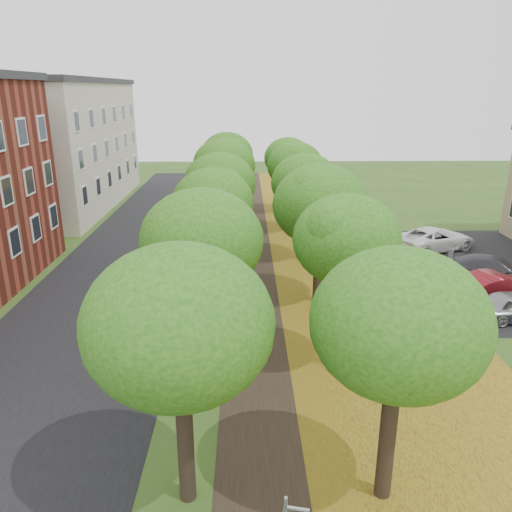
{
  "coord_description": "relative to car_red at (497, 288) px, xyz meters",
  "views": [
    {
      "loc": [
        -0.73,
        -9.8,
        9.55
      ],
      "look_at": [
        -0.3,
        11.2,
        2.5
      ],
      "focal_mm": 35.0,
      "sensor_mm": 36.0,
      "label": 1
    }
  ],
  "objects": [
    {
      "name": "parking_lot",
      "position": [
        2.5,
        4.38,
        -0.71
      ],
      "size": [
        9.0,
        16.0,
        0.01
      ],
      "primitive_type": "cube",
      "color": "black",
      "rests_on": "ground"
    },
    {
      "name": "footpath",
      "position": [
        -11.0,
        3.38,
        -0.71
      ],
      "size": [
        3.2,
        70.0,
        0.01
      ],
      "primitive_type": "cube",
      "color": "black",
      "rests_on": "ground"
    },
    {
      "name": "tree_row_east",
      "position": [
        -8.4,
        3.38,
        3.84
      ],
      "size": [
        3.99,
        33.99,
        6.28
      ],
      "color": "black",
      "rests_on": "ground"
    },
    {
      "name": "street_asphalt",
      "position": [
        -18.5,
        3.38,
        -0.71
      ],
      "size": [
        8.0,
        70.0,
        0.01
      ],
      "primitive_type": "cube",
      "color": "black",
      "rests_on": "ground"
    },
    {
      "name": "car_red",
      "position": [
        0.0,
        0.0,
        0.0
      ],
      "size": [
        4.59,
        2.56,
        1.43
      ],
      "primitive_type": "imported",
      "rotation": [
        0.0,
        0.0,
        1.82
      ],
      "color": "maroon",
      "rests_on": "ground"
    },
    {
      "name": "tree_row_west",
      "position": [
        -13.2,
        3.38,
        3.84
      ],
      "size": [
        3.99,
        33.99,
        6.28
      ],
      "color": "black",
      "rests_on": "ground"
    },
    {
      "name": "building_cream",
      "position": [
        -28.0,
        21.38,
        4.49
      ],
      "size": [
        10.3,
        20.3,
        10.4
      ],
      "color": "beige",
      "rests_on": "ground"
    },
    {
      "name": "leaf_verge",
      "position": [
        -6.0,
        3.38,
        -0.71
      ],
      "size": [
        7.5,
        70.0,
        0.01
      ],
      "primitive_type": "cube",
      "color": "#A6971E",
      "rests_on": "ground"
    },
    {
      "name": "car_white",
      "position": [
        0.0,
        8.04,
        -0.0
      ],
      "size": [
        5.65,
        4.23,
        1.43
      ],
      "primitive_type": "imported",
      "rotation": [
        0.0,
        0.0,
        1.98
      ],
      "color": "white",
      "rests_on": "ground"
    },
    {
      "name": "car_grey",
      "position": [
        1.07,
        2.43,
        -0.03
      ],
      "size": [
        5.07,
        3.59,
        1.36
      ],
      "primitive_type": "imported",
      "rotation": [
        0.0,
        0.0,
        1.17
      ],
      "color": "#36353B",
      "rests_on": "ground"
    },
    {
      "name": "ground",
      "position": [
        -11.0,
        -11.62,
        -0.72
      ],
      "size": [
        120.0,
        120.0,
        0.0
      ],
      "primitive_type": "plane",
      "color": "#2D4C19",
      "rests_on": "ground"
    }
  ]
}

